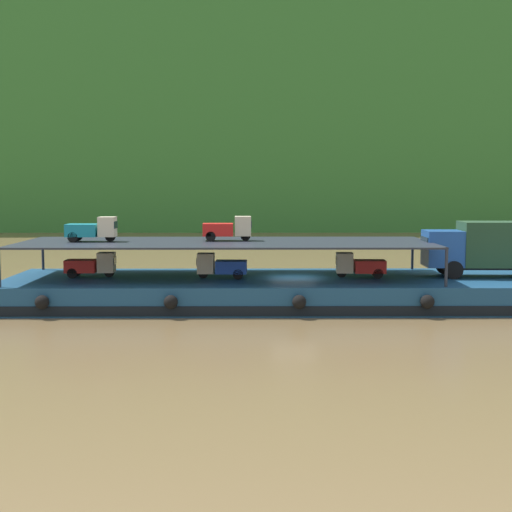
{
  "coord_description": "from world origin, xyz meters",
  "views": [
    {
      "loc": [
        -2.39,
        -39.55,
        6.62
      ],
      "look_at": [
        -2.12,
        0.0,
        2.7
      ],
      "focal_mm": 50.2,
      "sensor_mm": 36.0,
      "label": 1
    }
  ],
  "objects_px": {
    "covered_lorry": "(490,247)",
    "mini_truck_lower_mid": "(360,265)",
    "cargo_barge": "(294,291)",
    "mini_truck_lower_aft": "(221,266)",
    "mini_truck_lower_stern": "(91,265)",
    "mini_truck_upper_mid": "(228,229)",
    "mini_truck_upper_stern": "(92,229)"
  },
  "relations": [
    {
      "from": "mini_truck_lower_mid",
      "to": "mini_truck_upper_mid",
      "type": "bearing_deg",
      "value": 173.88
    },
    {
      "from": "mini_truck_lower_stern",
      "to": "mini_truck_lower_mid",
      "type": "bearing_deg",
      "value": -1.17
    },
    {
      "from": "mini_truck_lower_stern",
      "to": "mini_truck_upper_stern",
      "type": "bearing_deg",
      "value": -37.6
    },
    {
      "from": "cargo_barge",
      "to": "covered_lorry",
      "type": "xyz_separation_m",
      "value": [
        10.96,
        0.21,
        2.44
      ]
    },
    {
      "from": "mini_truck_lower_stern",
      "to": "mini_truck_upper_mid",
      "type": "height_order",
      "value": "mini_truck_upper_mid"
    },
    {
      "from": "cargo_barge",
      "to": "mini_truck_lower_mid",
      "type": "relative_size",
      "value": 11.43
    },
    {
      "from": "mini_truck_lower_stern",
      "to": "mini_truck_lower_aft",
      "type": "relative_size",
      "value": 1.0
    },
    {
      "from": "mini_truck_lower_aft",
      "to": "mini_truck_lower_mid",
      "type": "distance_m",
      "value": 7.7
    },
    {
      "from": "cargo_barge",
      "to": "mini_truck_lower_mid",
      "type": "height_order",
      "value": "mini_truck_lower_mid"
    },
    {
      "from": "covered_lorry",
      "to": "mini_truck_lower_stern",
      "type": "distance_m",
      "value": 22.3
    },
    {
      "from": "cargo_barge",
      "to": "mini_truck_upper_stern",
      "type": "distance_m",
      "value": 11.72
    },
    {
      "from": "covered_lorry",
      "to": "mini_truck_lower_mid",
      "type": "xyz_separation_m",
      "value": [
        -7.31,
        -0.29,
        -1.0
      ]
    },
    {
      "from": "mini_truck_upper_stern",
      "to": "mini_truck_lower_mid",
      "type": "bearing_deg",
      "value": -0.84
    },
    {
      "from": "mini_truck_lower_stern",
      "to": "mini_truck_upper_stern",
      "type": "relative_size",
      "value": 1.0
    },
    {
      "from": "cargo_barge",
      "to": "mini_truck_upper_mid",
      "type": "bearing_deg",
      "value": 169.25
    },
    {
      "from": "covered_lorry",
      "to": "mini_truck_lower_mid",
      "type": "bearing_deg",
      "value": -177.7
    },
    {
      "from": "mini_truck_upper_mid",
      "to": "cargo_barge",
      "type": "bearing_deg",
      "value": -10.75
    },
    {
      "from": "mini_truck_lower_mid",
      "to": "mini_truck_upper_stern",
      "type": "bearing_deg",
      "value": 179.16
    },
    {
      "from": "mini_truck_upper_mid",
      "to": "mini_truck_lower_mid",
      "type": "bearing_deg",
      "value": -6.12
    },
    {
      "from": "mini_truck_upper_stern",
      "to": "mini_truck_upper_mid",
      "type": "distance_m",
      "value": 7.54
    },
    {
      "from": "mini_truck_lower_aft",
      "to": "mini_truck_upper_mid",
      "type": "relative_size",
      "value": 1.0
    },
    {
      "from": "cargo_barge",
      "to": "mini_truck_lower_aft",
      "type": "height_order",
      "value": "mini_truck_lower_aft"
    },
    {
      "from": "mini_truck_lower_aft",
      "to": "mini_truck_lower_mid",
      "type": "relative_size",
      "value": 0.99
    },
    {
      "from": "mini_truck_lower_stern",
      "to": "mini_truck_lower_aft",
      "type": "xyz_separation_m",
      "value": [
        7.27,
        -0.53,
        0.0
      ]
    },
    {
      "from": "mini_truck_upper_stern",
      "to": "covered_lorry",
      "type": "bearing_deg",
      "value": 0.2
    },
    {
      "from": "mini_truck_upper_mid",
      "to": "covered_lorry",
      "type": "bearing_deg",
      "value": -1.93
    },
    {
      "from": "mini_truck_lower_mid",
      "to": "mini_truck_lower_aft",
      "type": "bearing_deg",
      "value": -178.36
    },
    {
      "from": "cargo_barge",
      "to": "mini_truck_lower_stern",
      "type": "relative_size",
      "value": 11.56
    },
    {
      "from": "mini_truck_lower_stern",
      "to": "mini_truck_lower_aft",
      "type": "distance_m",
      "value": 7.29
    },
    {
      "from": "covered_lorry",
      "to": "mini_truck_upper_stern",
      "type": "distance_m",
      "value": 22.19
    },
    {
      "from": "mini_truck_lower_stern",
      "to": "mini_truck_upper_stern",
      "type": "height_order",
      "value": "mini_truck_upper_stern"
    },
    {
      "from": "mini_truck_lower_stern",
      "to": "mini_truck_lower_mid",
      "type": "distance_m",
      "value": 14.97
    }
  ]
}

